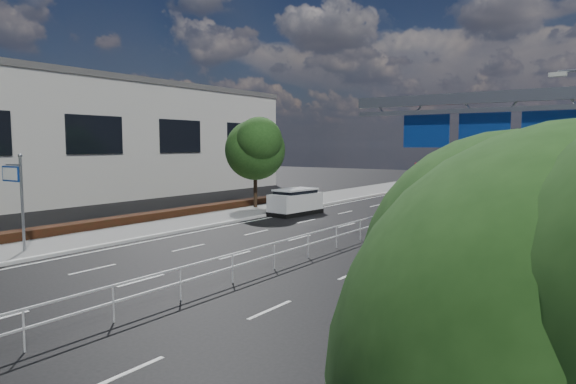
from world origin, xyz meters
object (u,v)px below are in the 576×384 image
Objects in this scene: near_car_silver at (434,184)px; parked_car_teal at (562,228)px; silver_minivan at (520,260)px; parked_car_dark at (567,205)px; near_car_dark at (494,175)px; red_bus at (445,178)px; overhead_gantry at (503,122)px; toilet_sign at (16,186)px; white_minivan at (296,202)px.

near_car_silver is 26.81m from parked_car_teal.
silver_minivan reaches higher than parked_car_dark.
parked_car_dark is (12.01, -32.06, -0.05)m from near_car_dark.
red_bus is 2.19× the size of near_car_silver.
overhead_gantry is 6.31m from silver_minivan.
silver_minivan is (19.25, 5.99, -1.90)m from toilet_sign.
near_car_dark is (6.19, 59.58, -2.22)m from toilet_sign.
toilet_sign is 0.81× the size of silver_minivan.
white_minivan is 0.40× the size of red_bus.
overhead_gantry is at bearing 29.60° from toilet_sign.
silver_minivan is at bearing -29.20° from white_minivan.
silver_minivan is (13.07, -53.59, 0.32)m from near_car_dark.
overhead_gantry reaches higher than silver_minivan.
red_bus is 14.58m from parked_car_dark.
toilet_sign reaches higher than near_car_silver.
near_car_dark reaches higher than parked_car_dark.
near_car_silver is 20.64m from near_car_dark.
overhead_gantry is at bearing 103.31° from near_car_dark.
near_car_dark reaches higher than parked_car_teal.
near_car_dark is 0.82× the size of silver_minivan.
parked_car_teal is (12.30, -20.59, -0.90)m from red_bus.
red_bus is at bearing 84.33° from white_minivan.
toilet_sign is at bearing -170.05° from silver_minivan.
toilet_sign is at bearing 84.30° from near_car_dark.
toilet_sign reaches higher than parked_car_dark.
overhead_gantry is (17.69, 10.05, 2.66)m from toilet_sign.
white_minivan is at bearing 84.43° from near_car_silver.
overhead_gantry reaches higher than near_car_dark.
near_car_silver reaches higher than parked_car_teal.
silver_minivan is at bearing -80.87° from parked_car_dark.
white_minivan is 0.82× the size of parked_car_teal.
white_minivan is 18.32m from parked_car_dark.
toilet_sign is 39.36m from near_car_silver.
near_car_silver is 0.90× the size of silver_minivan.
overhead_gantry is at bearing -85.33° from parked_car_dark.
red_bus is 2.07× the size of parked_car_teal.
overhead_gantry is 2.32× the size of near_car_dark.
toilet_sign is 0.99× the size of near_car_dark.
silver_minivan is 21.56m from parked_car_dark.
near_car_dark is (1.04, 20.61, -0.09)m from near_car_silver.
white_minivan is (-14.59, 7.07, -4.74)m from overhead_gantry.
toilet_sign is 20.25m from silver_minivan.
near_car_dark is at bearing 91.26° from white_minivan.
overhead_gantry reaches higher than parked_car_teal.
red_bus is 2.39× the size of near_car_dark.
toilet_sign is 37.43m from red_bus.
red_bus reaches higher than parked_car_dark.
near_car_dark is at bearing 98.06° from red_bus.
silver_minivan is at bearing 112.92° from near_car_silver.
overhead_gantry is 2.13× the size of near_car_silver.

